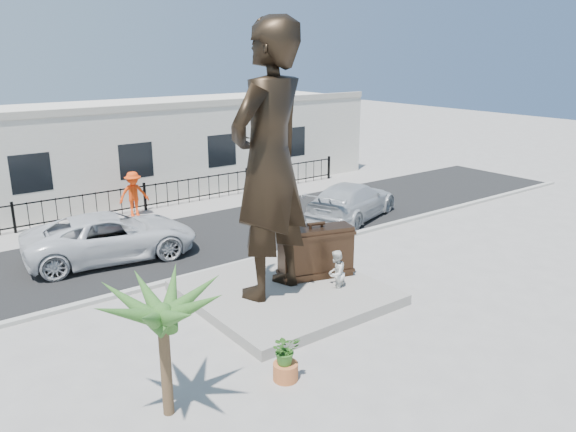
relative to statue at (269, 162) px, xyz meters
The scene contains 16 objects.
ground 4.49m from the statue, 57.99° to the right, with size 100.00×100.00×0.00m, color #9E9991.
street 7.69m from the statue, 81.40° to the left, with size 40.00×7.00×0.01m, color black.
curb 5.09m from the statue, 71.68° to the left, with size 40.00×0.25×0.12m, color #A5A399.
far_sidewalk 11.26m from the statue, 84.67° to the left, with size 40.00×2.50×0.02m, color #9E9991.
plinth 3.98m from the statue, ahead, with size 5.20×5.20×0.30m, color gray.
fence 11.81m from the statue, 85.05° to the left, with size 22.00×0.10×1.20m, color black.
building 15.59m from the statue, 86.39° to the left, with size 28.00×7.00×4.40m, color silver.
statue is the anchor object (origin of this frame).
suitcase 3.49m from the statue, ahead, with size 2.24×0.71×1.58m, color #302014.
tourist 3.91m from the statue, 27.45° to the right, with size 0.69×0.54×1.42m, color white.
car_white 7.38m from the statue, 111.45° to the left, with size 2.68×5.81×1.61m, color silver.
car_silver 9.56m from the statue, 31.65° to the left, with size 2.19×5.39×1.57m, color #B9BCBE.
worker 11.08m from the statue, 88.75° to the left, with size 1.28×0.74×1.99m, color #F83F0D.
palm_tree 6.96m from the statue, 146.50° to the right, with size 1.80×1.80×3.20m, color #2E5A21, non-canonical shape.
planter 5.67m from the statue, 120.51° to the right, with size 0.56×0.56×0.40m, color #BB6231.
shrub 5.31m from the statue, 120.51° to the right, with size 0.63×0.54×0.70m, color #376F24.
Camera 1 is at (-9.58, -10.75, 7.02)m, focal length 35.00 mm.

